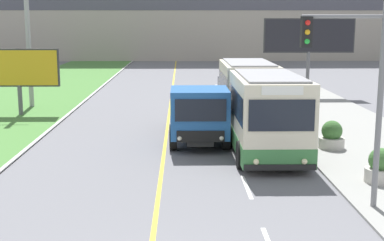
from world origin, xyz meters
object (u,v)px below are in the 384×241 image
(utility_pole_far, at_px, (27,12))
(planter_round_near, at_px, (380,167))
(car_distant, at_px, (230,90))
(billboard_large, at_px, (309,38))
(planter_round_second, at_px, (332,136))
(dump_truck, at_px, (199,115))
(traffic_light_mast, at_px, (357,80))
(city_bus, at_px, (256,103))
(billboard_small, at_px, (18,69))

(utility_pole_far, height_order, planter_round_near, utility_pole_far)
(car_distant, height_order, billboard_large, billboard_large)
(billboard_large, xyz_separation_m, planter_round_second, (-2.58, -15.39, -3.45))
(dump_truck, distance_m, traffic_light_mast, 9.35)
(car_distant, bearing_deg, city_bus, -89.70)
(billboard_small, xyz_separation_m, planter_round_near, (15.24, -13.09, -1.98))
(utility_pole_far, relative_size, billboard_small, 2.52)
(city_bus, distance_m, billboard_large, 14.66)
(city_bus, distance_m, traffic_light_mast, 9.16)
(car_distant, xyz_separation_m, utility_pole_far, (-12.29, -2.40, 4.98))
(city_bus, relative_size, billboard_large, 1.92)
(utility_pole_far, xyz_separation_m, billboard_small, (0.17, -2.86, -3.12))
(planter_round_near, bearing_deg, utility_pole_far, 134.01)
(utility_pole_far, distance_m, planter_round_near, 22.76)
(billboard_large, bearing_deg, dump_truck, -119.25)
(billboard_large, bearing_deg, city_bus, -111.80)
(traffic_light_mast, bearing_deg, billboard_small, 131.55)
(city_bus, relative_size, car_distant, 2.75)
(dump_truck, distance_m, billboard_small, 12.10)
(car_distant, relative_size, traffic_light_mast, 0.76)
(car_distant, relative_size, planter_round_second, 3.80)
(city_bus, distance_m, car_distant, 11.80)
(city_bus, bearing_deg, car_distant, 90.30)
(utility_pole_far, bearing_deg, planter_round_second, -36.78)
(planter_round_near, bearing_deg, dump_truck, 133.38)
(dump_truck, bearing_deg, billboard_small, 143.35)
(utility_pole_far, height_order, traffic_light_mast, utility_pole_far)
(car_distant, bearing_deg, billboard_large, 17.08)
(dump_truck, height_order, planter_round_second, dump_truck)
(dump_truck, relative_size, traffic_light_mast, 1.18)
(dump_truck, xyz_separation_m, traffic_light_mast, (3.93, -8.15, 2.38))
(car_distant, height_order, planter_round_second, car_distant)
(city_bus, bearing_deg, billboard_small, 151.90)
(utility_pole_far, height_order, billboard_small, utility_pole_far)
(planter_round_second, bearing_deg, city_bus, 144.93)
(car_distant, bearing_deg, dump_truck, -101.23)
(utility_pole_far, xyz_separation_m, planter_round_near, (15.41, -15.95, -5.10))
(billboard_small, distance_m, planter_round_second, 17.31)
(billboard_large, bearing_deg, car_distant, -162.92)
(dump_truck, relative_size, utility_pole_far, 0.60)
(utility_pole_far, bearing_deg, billboard_small, -86.51)
(billboard_large, distance_m, planter_round_near, 20.45)
(traffic_light_mast, bearing_deg, planter_round_near, 53.41)
(utility_pole_far, distance_m, traffic_light_mast, 22.89)
(city_bus, xyz_separation_m, billboard_small, (-12.18, 6.50, 0.92))
(car_distant, xyz_separation_m, billboard_large, (5.43, 1.67, 3.33))
(city_bus, bearing_deg, billboard_large, 68.20)
(city_bus, height_order, car_distant, city_bus)
(billboard_large, bearing_deg, billboard_small, -158.46)
(planter_round_near, bearing_deg, traffic_light_mast, -126.59)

